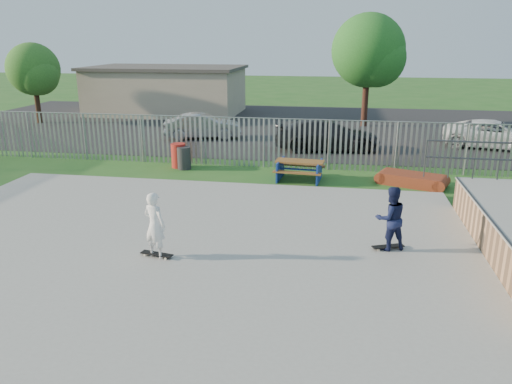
% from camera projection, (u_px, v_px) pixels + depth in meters
% --- Properties ---
extents(ground, '(120.00, 120.00, 0.00)m').
position_uv_depth(ground, '(167.00, 255.00, 12.13)').
color(ground, '#276121').
rests_on(ground, ground).
extents(concrete_slab, '(15.00, 12.00, 0.15)m').
position_uv_depth(concrete_slab, '(167.00, 252.00, 12.11)').
color(concrete_slab, '#9A9A95').
rests_on(concrete_slab, ground).
extents(fence, '(26.04, 16.02, 2.00)m').
position_uv_depth(fence, '(243.00, 170.00, 16.00)').
color(fence, gray).
rests_on(fence, ground).
extents(picnic_table, '(1.86, 1.58, 0.74)m').
position_uv_depth(picnic_table, '(300.00, 170.00, 18.45)').
color(picnic_table, brown).
rests_on(picnic_table, ground).
extents(funbox, '(2.29, 1.71, 0.41)m').
position_uv_depth(funbox, '(412.00, 180.00, 17.86)').
color(funbox, maroon).
rests_on(funbox, ground).
extents(trash_bin_red, '(0.59, 0.59, 0.98)m').
position_uv_depth(trash_bin_red, '(179.00, 156.00, 20.24)').
color(trash_bin_red, '#AF221B').
rests_on(trash_bin_red, ground).
extents(trash_bin_grey, '(0.54, 0.54, 0.90)m').
position_uv_depth(trash_bin_grey, '(184.00, 158.00, 19.99)').
color(trash_bin_grey, '#2A2A2D').
rests_on(trash_bin_grey, ground).
extents(parking_lot, '(40.00, 18.00, 0.02)m').
position_uv_depth(parking_lot, '(273.00, 126.00, 30.03)').
color(parking_lot, black).
rests_on(parking_lot, ground).
extents(car_silver, '(4.17, 2.34, 1.30)m').
position_uv_depth(car_silver, '(203.00, 126.00, 25.95)').
color(car_silver, '#9E9EA3').
rests_on(car_silver, parking_lot).
extents(car_dark, '(5.13, 2.70, 1.42)m').
position_uv_depth(car_dark, '(327.00, 135.00, 23.26)').
color(car_dark, black).
rests_on(car_dark, parking_lot).
extents(car_white, '(5.05, 3.21, 1.30)m').
position_uv_depth(car_white, '(495.00, 134.00, 23.72)').
color(car_white, white).
rests_on(car_white, parking_lot).
extents(building, '(10.40, 6.40, 3.20)m').
position_uv_depth(building, '(167.00, 90.00, 34.60)').
color(building, '#BCAB91').
rests_on(building, ground).
extents(tree_left, '(3.13, 3.13, 4.82)m').
position_uv_depth(tree_left, '(33.00, 69.00, 30.06)').
color(tree_left, '#3C2518').
rests_on(tree_left, ground).
extents(tree_mid, '(4.19, 4.19, 6.47)m').
position_uv_depth(tree_mid, '(368.00, 51.00, 28.57)').
color(tree_mid, '#43241B').
rests_on(tree_mid, ground).
extents(skateboard_a, '(0.82, 0.48, 0.08)m').
position_uv_depth(skateboard_a, '(388.00, 247.00, 12.13)').
color(skateboard_a, black).
rests_on(skateboard_a, concrete_slab).
extents(skateboard_b, '(0.82, 0.35, 0.08)m').
position_uv_depth(skateboard_b, '(157.00, 255.00, 11.70)').
color(skateboard_b, black).
rests_on(skateboard_b, concrete_slab).
extents(skater_navy, '(0.93, 0.84, 1.57)m').
position_uv_depth(skater_navy, '(390.00, 218.00, 11.91)').
color(skater_navy, '#151C43').
rests_on(skater_navy, concrete_slab).
extents(skater_white, '(0.67, 0.56, 1.57)m').
position_uv_depth(skater_white, '(155.00, 225.00, 11.48)').
color(skater_white, white).
rests_on(skater_white, concrete_slab).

